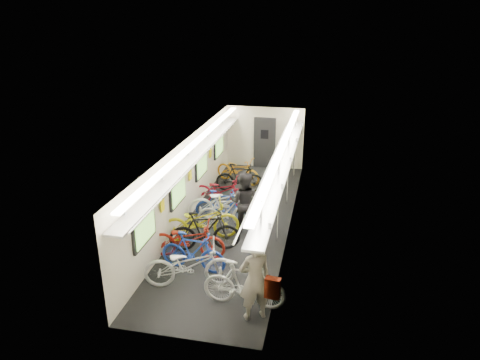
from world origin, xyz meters
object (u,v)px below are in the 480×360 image
at_px(bicycle_1, 193,252).
at_px(backpack, 273,288).
at_px(passenger_mid, 244,202).
at_px(bicycle_0, 190,265).
at_px(passenger_near, 255,279).

distance_m(bicycle_1, backpack, 3.14).
bearing_deg(passenger_mid, backpack, 110.73).
bearing_deg(bicycle_0, passenger_mid, -28.22).
height_order(passenger_near, passenger_mid, passenger_near).
bearing_deg(backpack, bicycle_1, 143.09).
distance_m(passenger_mid, backpack, 4.61).
height_order(bicycle_1, passenger_mid, passenger_mid).
distance_m(bicycle_0, bicycle_1, 0.62).
distance_m(bicycle_1, passenger_mid, 2.40).
bearing_deg(bicycle_0, backpack, -142.68).
relative_size(passenger_mid, backpack, 4.52).
bearing_deg(passenger_mid, bicycle_0, 80.47).
relative_size(bicycle_0, passenger_mid, 1.17).
bearing_deg(bicycle_0, passenger_near, -131.41).
bearing_deg(passenger_mid, passenger_near, 107.78).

